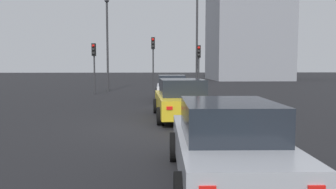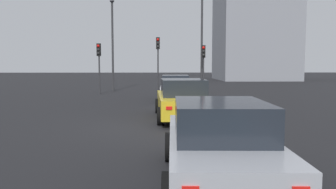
{
  "view_description": "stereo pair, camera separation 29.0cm",
  "coord_description": "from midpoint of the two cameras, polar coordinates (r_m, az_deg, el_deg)",
  "views": [
    {
      "loc": [
        -11.62,
        -0.44,
        2.13
      ],
      "look_at": [
        -0.1,
        -1.0,
        1.12
      ],
      "focal_mm": 36.36,
      "sensor_mm": 36.0,
      "label": 1
    },
    {
      "loc": [
        -11.63,
        -0.73,
        2.13
      ],
      "look_at": [
        -0.1,
        -1.0,
        1.12
      ],
      "focal_mm": 36.36,
      "sensor_mm": 36.0,
      "label": 2
    }
  ],
  "objects": [
    {
      "name": "car_yellow_left_second",
      "position": [
        13.44,
        1.62,
        -0.84
      ],
      "size": [
        4.87,
        2.2,
        1.57
      ],
      "rotation": [
        0.0,
        0.0,
        0.03
      ],
      "color": "gold",
      "rests_on": "ground_plane"
    },
    {
      "name": "traffic_light_far_left",
      "position": [
        25.14,
        -12.64,
        6.06
      ],
      "size": [
        0.32,
        0.3,
        3.65
      ],
      "rotation": [
        0.0,
        0.0,
        3.04
      ],
      "color": "#2D2D30",
      "rests_on": "ground_plane"
    },
    {
      "name": "building_facade_left",
      "position": [
        50.27,
        12.89,
        10.14
      ],
      "size": [
        11.19,
        10.07,
        13.44
      ],
      "primitive_type": "cube",
      "color": "gray",
      "rests_on": "ground_plane"
    },
    {
      "name": "ground_plane",
      "position": [
        11.85,
        -5.59,
        -5.85
      ],
      "size": [
        160.0,
        160.0,
        0.2
      ],
      "primitive_type": "cube",
      "color": "black"
    },
    {
      "name": "traffic_light_near_right",
      "position": [
        26.37,
        -2.83,
        6.98
      ],
      "size": [
        0.32,
        0.29,
        4.22
      ],
      "rotation": [
        0.0,
        0.0,
        3.1
      ],
      "color": "#2D2D30",
      "rests_on": "ground_plane"
    },
    {
      "name": "car_white_left_lead",
      "position": [
        20.3,
        0.21,
        1.07
      ],
      "size": [
        4.31,
        2.04,
        1.51
      ],
      "rotation": [
        0.0,
        0.0,
        -0.03
      ],
      "color": "silver",
      "rests_on": "ground_plane"
    },
    {
      "name": "traffic_light_near_left",
      "position": [
        25.01,
        4.85,
        5.98
      ],
      "size": [
        0.33,
        0.3,
        3.53
      ],
      "rotation": [
        0.0,
        0.0,
        3.01
      ],
      "color": "#2D2D30",
      "rests_on": "ground_plane"
    },
    {
      "name": "street_lamp_far",
      "position": [
        27.39,
        -10.44,
        9.38
      ],
      "size": [
        0.56,
        0.36,
        7.19
      ],
      "color": "#2D2D30",
      "rests_on": "ground_plane"
    },
    {
      "name": "street_lamp_kerbside",
      "position": [
        26.2,
        4.57,
        11.7
      ],
      "size": [
        0.56,
        0.36,
        9.0
      ],
      "color": "#2D2D30",
      "rests_on": "ground_plane"
    },
    {
      "name": "car_silver_left_third",
      "position": [
        6.18,
        8.45,
        -8.15
      ],
      "size": [
        4.53,
        2.08,
        1.51
      ],
      "rotation": [
        0.0,
        0.0,
        -0.03
      ],
      "color": "#A8AAB2",
      "rests_on": "ground_plane"
    }
  ]
}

